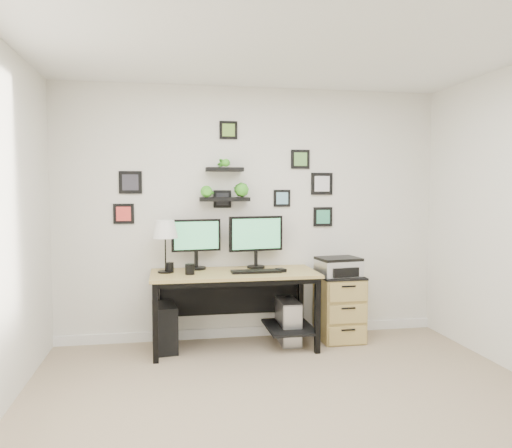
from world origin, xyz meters
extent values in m
plane|color=tan|center=(0.00, 0.00, 0.00)|extent=(4.00, 4.00, 0.00)
plane|color=white|center=(0.00, 0.00, 2.60)|extent=(4.00, 4.00, 0.00)
plane|color=silver|center=(0.00, 2.00, 1.30)|extent=(4.00, 0.00, 4.00)
cube|color=white|center=(0.00, 1.99, 0.05)|extent=(4.00, 0.03, 0.10)
cube|color=tan|center=(-0.24, 1.63, 0.73)|extent=(1.60, 0.70, 0.03)
cube|color=black|center=(-0.24, 1.63, 0.69)|extent=(1.54, 0.64, 0.05)
cube|color=black|center=(-0.24, 1.96, 0.46)|extent=(1.44, 0.02, 0.41)
cube|color=black|center=(0.31, 1.63, 0.18)|extent=(0.45, 0.63, 0.03)
cube|color=black|center=(-0.99, 1.33, 0.36)|extent=(0.05, 0.05, 0.72)
cube|color=black|center=(-0.99, 1.93, 0.36)|extent=(0.05, 0.05, 0.72)
cube|color=black|center=(0.51, 1.33, 0.36)|extent=(0.05, 0.05, 0.72)
cube|color=black|center=(0.51, 1.93, 0.36)|extent=(0.05, 0.05, 0.72)
cylinder|color=black|center=(-0.59, 1.86, 0.76)|extent=(0.22, 0.22, 0.02)
cylinder|color=black|center=(-0.59, 1.86, 0.85)|extent=(0.04, 0.04, 0.17)
cube|color=black|center=(-0.59, 1.86, 1.09)|extent=(0.49, 0.09, 0.32)
cube|color=#4CB272|center=(-0.59, 1.84, 1.09)|extent=(0.44, 0.06, 0.28)
cylinder|color=black|center=(0.01, 1.84, 0.76)|extent=(0.21, 0.21, 0.02)
cylinder|color=black|center=(0.01, 1.84, 0.84)|extent=(0.04, 0.04, 0.16)
cube|color=black|center=(0.01, 1.84, 1.10)|extent=(0.57, 0.13, 0.36)
cube|color=#4CB272|center=(0.01, 1.82, 1.10)|extent=(0.51, 0.09, 0.31)
cube|color=black|center=(-0.04, 1.56, 0.76)|extent=(0.48, 0.15, 0.02)
cube|color=black|center=(0.21, 1.56, 0.77)|extent=(0.09, 0.12, 0.03)
cylinder|color=black|center=(-0.90, 1.71, 0.76)|extent=(0.15, 0.15, 0.01)
cylinder|color=black|center=(-0.90, 1.71, 0.99)|extent=(0.01, 0.01, 0.46)
cone|color=white|center=(-0.90, 1.71, 1.17)|extent=(0.25, 0.25, 0.17)
cylinder|color=black|center=(-0.67, 1.56, 0.80)|extent=(0.09, 0.09, 0.10)
cylinder|color=black|center=(-0.86, 1.74, 0.80)|extent=(0.07, 0.07, 0.09)
cube|color=black|center=(-0.91, 1.69, 0.22)|extent=(0.25, 0.47, 0.44)
cube|color=gray|center=(0.32, 1.71, 0.22)|extent=(0.20, 0.44, 0.43)
cube|color=silver|center=(0.31, 1.49, 0.22)|extent=(0.17, 0.01, 0.40)
cube|color=tan|center=(0.86, 1.73, 0.33)|extent=(0.42, 0.50, 0.65)
cube|color=black|center=(0.86, 1.73, 0.66)|extent=(0.43, 0.51, 0.02)
cube|color=tan|center=(0.86, 1.47, 0.11)|extent=(0.39, 0.02, 0.18)
cylinder|color=black|center=(0.86, 1.46, 0.17)|extent=(0.14, 0.02, 0.02)
cube|color=tan|center=(0.86, 1.47, 0.33)|extent=(0.39, 0.02, 0.18)
cylinder|color=black|center=(0.86, 1.46, 0.39)|extent=(0.14, 0.02, 0.02)
cube|color=tan|center=(0.86, 1.47, 0.54)|extent=(0.39, 0.02, 0.18)
cylinder|color=black|center=(0.86, 1.46, 0.60)|extent=(0.14, 0.02, 0.02)
cube|color=silver|center=(0.84, 1.69, 0.75)|extent=(0.45, 0.37, 0.16)
cube|color=black|center=(0.84, 1.69, 0.84)|extent=(0.45, 0.37, 0.03)
cube|color=black|center=(0.86, 1.52, 0.73)|extent=(0.28, 0.06, 0.09)
cube|color=black|center=(-0.30, 1.91, 1.45)|extent=(0.50, 0.18, 0.04)
cube|color=black|center=(-0.30, 1.90, 1.75)|extent=(0.38, 0.15, 0.04)
imported|color=green|center=(-0.47, 1.91, 1.60)|extent=(0.15, 0.12, 0.27)
imported|color=green|center=(-0.13, 1.91, 1.60)|extent=(0.15, 0.15, 0.27)
imported|color=green|center=(-0.30, 1.90, 1.90)|extent=(0.13, 0.09, 0.25)
cube|color=black|center=(-0.31, 1.99, 1.45)|extent=(0.18, 0.02, 0.18)
cube|color=black|center=(-0.31, 1.98, 1.45)|extent=(0.13, 0.00, 0.13)
cube|color=black|center=(-1.23, 1.99, 1.62)|extent=(0.22, 0.02, 0.22)
cube|color=#2E2D36|center=(-1.23, 1.98, 1.62)|extent=(0.16, 0.00, 0.16)
cube|color=black|center=(0.76, 1.99, 1.26)|extent=(0.21, 0.02, 0.21)
cube|color=#3CA57B|center=(0.76, 1.98, 1.26)|extent=(0.14, 0.00, 0.14)
cube|color=black|center=(0.51, 1.99, 1.87)|extent=(0.20, 0.02, 0.20)
cube|color=#5F9845|center=(0.51, 1.98, 1.87)|extent=(0.14, 0.00, 0.14)
cube|color=black|center=(-1.30, 1.99, 1.31)|extent=(0.20, 0.02, 0.20)
cube|color=#EE3F38|center=(-1.30, 1.98, 1.31)|extent=(0.14, 0.00, 0.14)
cube|color=black|center=(0.31, 1.99, 1.46)|extent=(0.18, 0.02, 0.18)
cube|color=#71ACC5|center=(0.31, 1.98, 1.46)|extent=(0.12, 0.00, 0.12)
cube|color=black|center=(-0.25, 1.99, 2.15)|extent=(0.18, 0.02, 0.18)
cube|color=#6C9F35|center=(-0.25, 1.98, 2.15)|extent=(0.13, 0.00, 0.13)
cube|color=black|center=(0.75, 1.99, 1.61)|extent=(0.23, 0.02, 0.23)
cube|color=silver|center=(0.75, 1.98, 1.61)|extent=(0.16, 0.00, 0.16)
camera|label=1|loc=(-0.88, -3.12, 1.55)|focal=35.00mm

